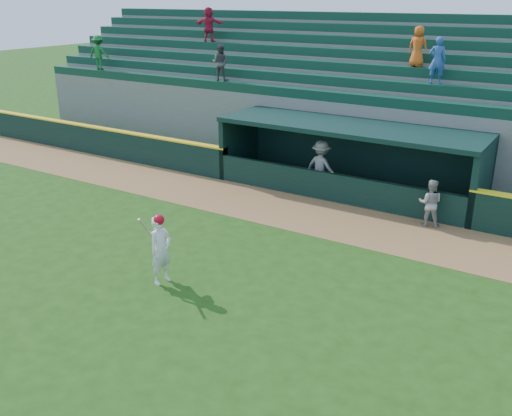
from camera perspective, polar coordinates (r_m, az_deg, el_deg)
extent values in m
plane|color=#1D4310|center=(14.73, -3.35, -6.60)|extent=(120.00, 120.00, 0.00)
cube|color=brown|center=(18.57, 5.45, -0.71)|extent=(40.00, 3.00, 0.01)
cube|color=black|center=(27.02, -16.70, 6.63)|extent=(15.50, 0.30, 1.20)
cube|color=yellow|center=(26.88, -16.84, 7.93)|extent=(15.50, 0.32, 0.06)
imported|color=#9D9C98|center=(18.21, 17.01, 0.49)|extent=(0.83, 0.71, 1.49)
imported|color=gray|center=(20.53, 6.54, 4.13)|extent=(1.32, 0.89, 1.90)
cube|color=slate|center=(20.96, 8.95, 1.68)|extent=(9.00, 2.60, 0.04)
cube|color=black|center=(22.75, -1.60, 6.41)|extent=(0.20, 2.60, 2.30)
cube|color=black|center=(19.38, 21.66, 2.39)|extent=(0.20, 2.60, 2.30)
cube|color=black|center=(21.79, 10.50, 5.43)|extent=(9.40, 0.20, 2.30)
cube|color=black|center=(20.33, 9.31, 7.99)|extent=(9.40, 2.80, 0.16)
cube|color=black|center=(19.75, 7.59, 2.04)|extent=(9.00, 0.16, 1.00)
cube|color=brown|center=(21.59, 9.84, 2.84)|extent=(8.40, 0.45, 0.10)
cube|color=slate|center=(22.19, 11.07, 6.47)|extent=(34.00, 0.85, 2.91)
cube|color=#0F3828|center=(21.74, 11.25, 10.59)|extent=(34.00, 0.60, 0.36)
cube|color=slate|center=(22.91, 11.91, 7.44)|extent=(34.00, 0.85, 3.36)
cube|color=#0F3828|center=(22.46, 12.15, 12.00)|extent=(34.00, 0.60, 0.36)
cube|color=slate|center=(23.64, 12.70, 8.34)|extent=(34.00, 0.85, 3.81)
cube|color=#0F3828|center=(23.19, 13.00, 13.32)|extent=(34.00, 0.60, 0.36)
cube|color=slate|center=(24.39, 13.44, 9.18)|extent=(34.00, 0.85, 4.26)
cube|color=#0F3828|center=(23.94, 13.81, 14.56)|extent=(34.00, 0.60, 0.36)
cube|color=slate|center=(25.14, 14.14, 9.98)|extent=(34.00, 0.85, 4.71)
cube|color=#0F3828|center=(24.71, 14.57, 15.71)|extent=(34.00, 0.60, 0.36)
cube|color=slate|center=(25.90, 14.81, 10.72)|extent=(34.00, 0.85, 5.16)
cube|color=#0F3828|center=(25.49, 15.30, 16.80)|extent=(34.00, 0.60, 0.36)
cube|color=slate|center=(26.67, 15.44, 11.43)|extent=(34.00, 0.85, 5.61)
cube|color=#0F3828|center=(26.28, 15.99, 17.82)|extent=(34.00, 0.60, 0.36)
cube|color=slate|center=(27.21, 15.81, 11.56)|extent=(34.50, 0.30, 5.61)
imported|color=#D65617|center=(22.78, 15.89, 15.28)|extent=(0.74, 0.50, 1.47)
imported|color=#B91C3A|center=(28.22, -4.72, 17.84)|extent=(1.51, 0.81, 1.56)
imported|color=#295097|center=(21.73, 17.67, 13.89)|extent=(0.66, 0.51, 1.63)
imported|color=#444444|center=(24.83, -3.59, 14.30)|extent=(0.83, 0.71, 1.50)
imported|color=#17672A|center=(29.63, -15.44, 14.76)|extent=(1.15, 0.81, 1.61)
imported|color=white|center=(14.14, -9.50, -4.18)|extent=(0.50, 0.68, 1.73)
sphere|color=red|center=(13.83, -9.69, -1.19)|extent=(0.27, 0.27, 0.27)
cylinder|color=tan|center=(13.88, -10.79, -2.20)|extent=(0.15, 0.53, 0.76)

